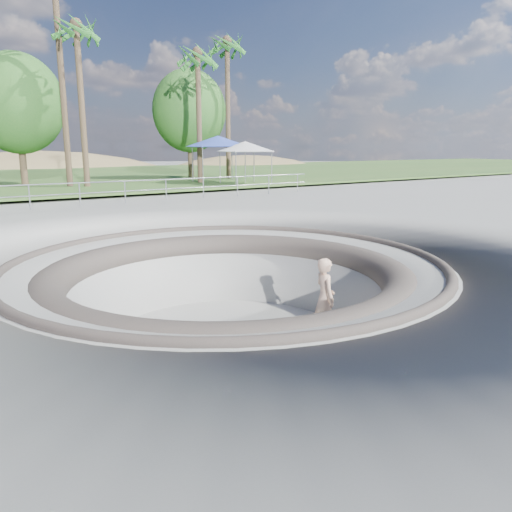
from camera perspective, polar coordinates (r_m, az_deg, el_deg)
name	(u,v)px	position (r m, az deg, el deg)	size (l,w,h in m)	color
ground	(227,262)	(11.81, -3.38, -0.71)	(180.00, 180.00, 0.00)	gray
skate_bowl	(228,335)	(12.36, -3.28, -9.00)	(14.00, 14.00, 4.10)	gray
grass_strip	(0,179)	(44.31, -27.20, 7.86)	(180.00, 36.00, 0.12)	#345C25
distant_hills	(11,227)	(68.40, -26.20, 2.96)	(103.20, 45.00, 28.60)	olive
safety_railing	(80,194)	(22.73, -19.50, 6.68)	(25.00, 0.06, 1.03)	gray
skateboard	(324,337)	(12.35, 7.74, -9.12)	(0.90, 0.40, 0.09)	brown
skater	(325,298)	(12.02, 7.88, -4.74)	(0.71, 0.46, 1.94)	beige
canopy_white	(245,147)	(33.39, -1.23, 12.39)	(5.37, 5.37, 2.74)	gray
canopy_blue	(218,141)	(34.92, -4.38, 12.93)	(6.01, 6.01, 3.13)	gray
palm_d	(77,35)	(33.25, -19.82, 22.70)	(2.60, 2.60, 10.22)	brown
palm_e	(198,60)	(35.31, -6.69, 21.32)	(2.60, 2.60, 9.34)	brown
palm_f	(227,50)	(39.67, -3.32, 22.48)	(2.60, 2.60, 10.90)	brown
bushy_tree_mid	(17,104)	(36.26, -25.62, 15.43)	(5.78, 5.25, 8.33)	brown
bushy_tree_right	(189,111)	(40.84, -7.62, 16.09)	(5.83, 5.30, 8.41)	brown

